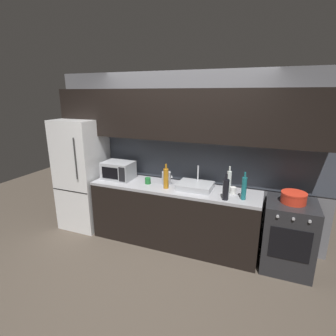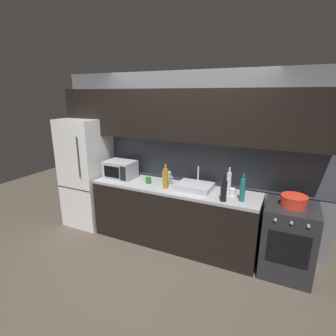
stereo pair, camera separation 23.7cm
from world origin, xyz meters
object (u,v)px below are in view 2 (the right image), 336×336
at_px(refrigerator, 87,173).
at_px(wine_bottle_dark, 224,191).
at_px(oven_range, 288,240).
at_px(wine_bottle_teal, 243,190).
at_px(mug_green, 148,180).
at_px(microwave, 120,169).
at_px(wine_bottle_amber, 166,178).
at_px(kettle, 167,178).
at_px(mug_white, 232,192).
at_px(cooking_pot, 294,201).
at_px(wine_bottle_clear, 229,182).

bearing_deg(refrigerator, wine_bottle_dark, -4.93).
distance_m(oven_range, wine_bottle_teal, 0.84).
height_order(wine_bottle_dark, mug_green, wine_bottle_dark).
height_order(microwave, wine_bottle_dark, wine_bottle_dark).
bearing_deg(refrigerator, microwave, 1.55).
distance_m(wine_bottle_amber, wine_bottle_teal, 1.06).
relative_size(refrigerator, kettle, 8.63).
relative_size(microwave, wine_bottle_teal, 1.29).
height_order(microwave, mug_white, microwave).
xyz_separation_m(refrigerator, microwave, (0.68, 0.02, 0.14)).
bearing_deg(cooking_pot, mug_white, 177.70).
height_order(refrigerator, mug_white, refrigerator).
relative_size(microwave, mug_green, 4.98).
distance_m(oven_range, mug_white, 0.88).
distance_m(kettle, wine_bottle_dark, 0.95).
relative_size(microwave, wine_bottle_dark, 1.37).
distance_m(refrigerator, cooking_pot, 3.17).
height_order(refrigerator, microwave, refrigerator).
height_order(microwave, cooking_pot, microwave).
relative_size(wine_bottle_amber, cooking_pot, 1.18).
height_order(kettle, wine_bottle_teal, wine_bottle_teal).
distance_m(oven_range, mug_green, 2.02).
relative_size(refrigerator, microwave, 3.91).
bearing_deg(microwave, refrigerator, -178.45).
distance_m(refrigerator, wine_bottle_clear, 2.37).
relative_size(oven_range, cooking_pot, 3.02).
height_order(wine_bottle_teal, mug_green, wine_bottle_teal).
relative_size(refrigerator, mug_green, 19.46).
bearing_deg(refrigerator, wine_bottle_amber, -3.81).
distance_m(refrigerator, kettle, 1.47).
relative_size(wine_bottle_teal, mug_white, 3.79).
relative_size(microwave, mug_white, 4.87).
relative_size(kettle, wine_bottle_clear, 0.60).
bearing_deg(kettle, cooking_pot, -2.19).
height_order(wine_bottle_clear, cooking_pot, wine_bottle_clear).
xyz_separation_m(refrigerator, mug_green, (1.21, -0.03, 0.05)).
bearing_deg(oven_range, refrigerator, 179.98).
bearing_deg(refrigerator, wine_bottle_teal, -2.46).
bearing_deg(mug_green, wine_bottle_clear, 7.77).
xyz_separation_m(oven_range, wine_bottle_amber, (-1.63, -0.10, 0.60)).
bearing_deg(cooking_pot, oven_range, -138.82).
bearing_deg(cooking_pot, mug_green, -179.17).
bearing_deg(oven_range, cooking_pot, 41.18).
relative_size(mug_white, cooking_pot, 0.32).
xyz_separation_m(oven_range, wine_bottle_teal, (-0.58, -0.11, 0.60)).
relative_size(wine_bottle_amber, mug_white, 3.73).
bearing_deg(wine_bottle_amber, wine_bottle_clear, 15.50).
relative_size(wine_bottle_amber, wine_bottle_clear, 1.02).
distance_m(wine_bottle_dark, wine_bottle_clear, 0.33).
distance_m(kettle, mug_green, 0.28).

